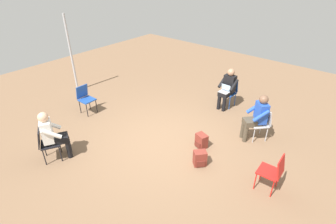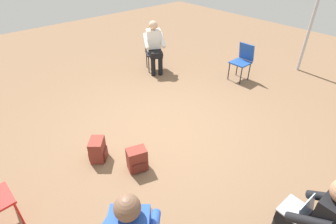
{
  "view_description": "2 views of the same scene",
  "coord_description": "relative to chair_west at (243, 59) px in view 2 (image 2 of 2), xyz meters",
  "views": [
    {
      "loc": [
        3.54,
        -4.02,
        4.04
      ],
      "look_at": [
        -0.01,
        0.21,
        0.79
      ],
      "focal_mm": 28.0,
      "sensor_mm": 36.0,
      "label": 1
    },
    {
      "loc": [
        2.33,
        2.88,
        2.89
      ],
      "look_at": [
        0.11,
        0.33,
        0.62
      ],
      "focal_mm": 28.0,
      "sensor_mm": 36.0,
      "label": 2
    }
  ],
  "objects": [
    {
      "name": "backpack_by_empty_chair",
      "position": [
        3.94,
        0.23,
        -0.34
      ],
      "size": [
        0.33,
        0.34,
        0.36
      ],
      "rotation": [
        0.0,
        0.0,
        4.0
      ],
      "color": "maroon",
      "rests_on": "ground"
    },
    {
      "name": "ground_plane",
      "position": [
        2.77,
        0.31,
        -0.5
      ],
      "size": [
        15.86,
        15.86,
        0.0
      ],
      "primitive_type": "plane",
      "color": "brown"
    },
    {
      "name": "chair_west",
      "position": [
        0.0,
        0.0,
        0.0
      ],
      "size": [
        0.45,
        0.41,
        0.85
      ],
      "rotation": [
        0.0,
        0.0,
        -1.54
      ],
      "color": "#1E4799",
      "rests_on": "ground"
    },
    {
      "name": "person_with_laptop",
      "position": [
        3.06,
        2.98,
        0.2
      ],
      "size": [
        0.5,
        0.53,
        1.24
      ],
      "rotation": [
        0.0,
        0.0,
        3.11
      ],
      "color": "black",
      "rests_on": "ground"
    },
    {
      "name": "backpack_near_laptop_user",
      "position": [
        3.61,
        0.79,
        -0.34
      ],
      "size": [
        0.33,
        0.3,
        0.36
      ],
      "rotation": [
        0.0,
        0.0,
        5.97
      ],
      "color": "maroon",
      "rests_on": "ground"
    },
    {
      "name": "chair_southwest",
      "position": [
        1.19,
        -1.85,
        0.0
      ],
      "size": [
        0.55,
        0.57,
        0.85
      ],
      "rotation": [
        0.0,
        0.0,
        -0.5
      ],
      "color": "black",
      "rests_on": "ground"
    },
    {
      "name": "tent_pole_near",
      "position": [
        -1.56,
        0.68,
        0.81
      ],
      "size": [
        0.07,
        0.07,
        2.6
      ],
      "primitive_type": "cylinder",
      "color": "#B2B2B7",
      "rests_on": "ground"
    },
    {
      "name": "person_in_white",
      "position": [
        1.27,
        -1.71,
        0.2
      ],
      "size": [
        0.62,
        0.62,
        1.24
      ],
      "rotation": [
        0.0,
        0.0,
        -0.5
      ],
      "color": "black",
      "rests_on": "ground"
    }
  ]
}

